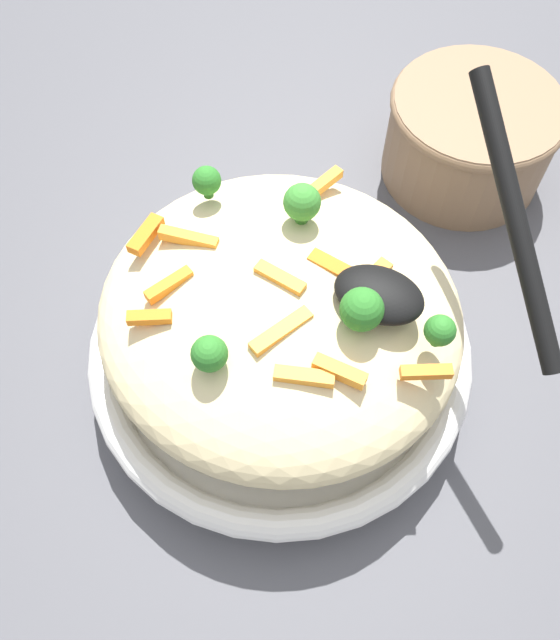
% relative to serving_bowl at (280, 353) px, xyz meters
% --- Properties ---
extents(ground_plane, '(2.40, 2.40, 0.00)m').
position_rel_serving_bowl_xyz_m(ground_plane, '(0.00, 0.00, -0.03)').
color(ground_plane, '#4C4C51').
extents(serving_bowl, '(0.28, 0.28, 0.05)m').
position_rel_serving_bowl_xyz_m(serving_bowl, '(0.00, 0.00, 0.00)').
color(serving_bowl, white).
rests_on(serving_bowl, ground_plane).
extents(pasta_mound, '(0.25, 0.24, 0.08)m').
position_rel_serving_bowl_xyz_m(pasta_mound, '(0.00, 0.00, 0.06)').
color(pasta_mound, beige).
rests_on(pasta_mound, serving_bowl).
extents(carrot_piece_0, '(0.03, 0.01, 0.01)m').
position_rel_serving_bowl_xyz_m(carrot_piece_0, '(0.06, -0.04, 0.10)').
color(carrot_piece_0, orange).
rests_on(carrot_piece_0, pasta_mound).
extents(carrot_piece_1, '(0.03, 0.02, 0.01)m').
position_rel_serving_bowl_xyz_m(carrot_piece_1, '(0.10, -0.02, 0.09)').
color(carrot_piece_1, orange).
rests_on(carrot_piece_1, pasta_mound).
extents(carrot_piece_2, '(0.03, 0.04, 0.01)m').
position_rel_serving_bowl_xyz_m(carrot_piece_2, '(0.02, -0.03, 0.10)').
color(carrot_piece_2, orange).
rests_on(carrot_piece_2, pasta_mound).
extents(carrot_piece_3, '(0.03, 0.02, 0.01)m').
position_rel_serving_bowl_xyz_m(carrot_piece_3, '(-0.06, -0.05, 0.09)').
color(carrot_piece_3, orange).
rests_on(carrot_piece_3, pasta_mound).
extents(carrot_piece_4, '(0.01, 0.03, 0.01)m').
position_rel_serving_bowl_xyz_m(carrot_piece_4, '(-0.10, 0.00, 0.10)').
color(carrot_piece_4, orange).
rests_on(carrot_piece_4, pasta_mound).
extents(carrot_piece_5, '(0.02, 0.03, 0.01)m').
position_rel_serving_bowl_xyz_m(carrot_piece_5, '(-0.01, 0.09, 0.10)').
color(carrot_piece_5, orange).
rests_on(carrot_piece_5, pasta_mound).
extents(carrot_piece_6, '(0.02, 0.03, 0.01)m').
position_rel_serving_bowl_xyz_m(carrot_piece_6, '(-0.06, -0.03, 0.10)').
color(carrot_piece_6, orange).
rests_on(carrot_piece_6, pasta_mound).
extents(carrot_piece_7, '(0.04, 0.01, 0.01)m').
position_rel_serving_bowl_xyz_m(carrot_piece_7, '(-0.00, 0.00, 0.10)').
color(carrot_piece_7, orange).
rests_on(carrot_piece_7, pasta_mound).
extents(carrot_piece_8, '(0.04, 0.01, 0.01)m').
position_rel_serving_bowl_xyz_m(carrot_piece_8, '(-0.07, 0.01, 0.10)').
color(carrot_piece_8, orange).
rests_on(carrot_piece_8, pasta_mound).
extents(carrot_piece_9, '(0.04, 0.02, 0.01)m').
position_rel_serving_bowl_xyz_m(carrot_piece_9, '(0.04, -0.05, 0.09)').
color(carrot_piece_9, orange).
rests_on(carrot_piece_9, pasta_mound).
extents(carrot_piece_10, '(0.04, 0.02, 0.01)m').
position_rel_serving_bowl_xyz_m(carrot_piece_10, '(0.03, 0.02, 0.10)').
color(carrot_piece_10, orange).
rests_on(carrot_piece_10, pasta_mound).
extents(carrot_piece_11, '(0.02, 0.03, 0.01)m').
position_rel_serving_bowl_xyz_m(carrot_piece_11, '(0.05, 0.03, 0.10)').
color(carrot_piece_11, orange).
rests_on(carrot_piece_11, pasta_mound).
extents(broccoli_floret_0, '(0.02, 0.02, 0.02)m').
position_rel_serving_bowl_xyz_m(broccoli_floret_0, '(-0.01, -0.07, 0.11)').
color(broccoli_floret_0, '#296820').
rests_on(broccoli_floret_0, pasta_mound).
extents(broccoli_floret_1, '(0.02, 0.02, 0.02)m').
position_rel_serving_bowl_xyz_m(broccoli_floret_1, '(0.10, 0.00, 0.11)').
color(broccoli_floret_1, '#296820').
rests_on(broccoli_floret_1, pasta_mound).
extents(broccoli_floret_2, '(0.02, 0.02, 0.02)m').
position_rel_serving_bowl_xyz_m(broccoli_floret_2, '(-0.08, 0.05, 0.11)').
color(broccoli_floret_2, '#296820').
rests_on(broccoli_floret_2, pasta_mound).
extents(broccoli_floret_3, '(0.03, 0.03, 0.03)m').
position_rel_serving_bowl_xyz_m(broccoli_floret_3, '(0.06, -0.01, 0.11)').
color(broccoli_floret_3, '#296820').
rests_on(broccoli_floret_3, pasta_mound).
extents(broccoli_floret_4, '(0.02, 0.02, 0.03)m').
position_rel_serving_bowl_xyz_m(broccoli_floret_4, '(-0.01, 0.05, 0.11)').
color(broccoli_floret_4, '#377928').
rests_on(broccoli_floret_4, pasta_mound).
extents(serving_spoon, '(0.14, 0.13, 0.10)m').
position_rel_serving_bowl_xyz_m(serving_spoon, '(0.08, 0.03, 0.12)').
color(serving_spoon, black).
rests_on(serving_spoon, pasta_mound).
extents(companion_bowl, '(0.15, 0.15, 0.08)m').
position_rel_serving_bowl_xyz_m(companion_bowl, '(0.07, 0.26, 0.02)').
color(companion_bowl, '#8C6B4C').
rests_on(companion_bowl, ground_plane).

